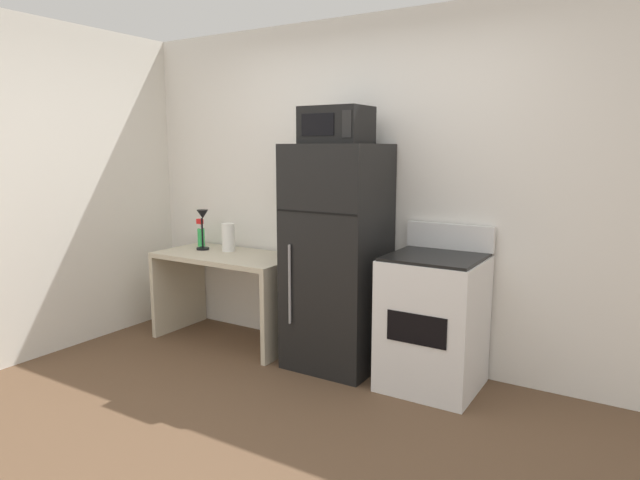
{
  "coord_description": "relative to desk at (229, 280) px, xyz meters",
  "views": [
    {
      "loc": [
        1.9,
        -2.13,
        1.63
      ],
      "look_at": [
        -0.09,
        1.1,
        0.99
      ],
      "focal_mm": 30.86,
      "sensor_mm": 36.0,
      "label": 1
    }
  ],
  "objects": [
    {
      "name": "microwave",
      "position": [
        1.05,
        -0.01,
        1.26
      ],
      "size": [
        0.46,
        0.35,
        0.26
      ],
      "color": "black",
      "rests_on": "refrigerator"
    },
    {
      "name": "wall_back_white",
      "position": [
        1.13,
        0.38,
        0.77
      ],
      "size": [
        5.0,
        0.1,
        2.6
      ],
      "primitive_type": "cube",
      "color": "white",
      "rests_on": "ground"
    },
    {
      "name": "paper_towel_roll",
      "position": [
        -0.08,
        0.1,
        0.34
      ],
      "size": [
        0.11,
        0.11,
        0.24
      ],
      "primitive_type": "cylinder",
      "color": "white",
      "rests_on": "desk"
    },
    {
      "name": "oven_range",
      "position": [
        1.8,
        0.02,
        -0.06
      ],
      "size": [
        0.63,
        0.61,
        1.1
      ],
      "color": "white",
      "rests_on": "ground"
    },
    {
      "name": "desk",
      "position": [
        0.0,
        0.0,
        0.0
      ],
      "size": [
        1.23,
        0.63,
        0.75
      ],
      "color": "beige",
      "rests_on": "ground"
    },
    {
      "name": "desk_lamp",
      "position": [
        -0.3,
        0.02,
        0.46
      ],
      "size": [
        0.14,
        0.12,
        0.35
      ],
      "color": "black",
      "rests_on": "desk"
    },
    {
      "name": "ground_plane",
      "position": [
        1.13,
        -1.32,
        -0.53
      ],
      "size": [
        12.0,
        12.0,
        0.0
      ],
      "primitive_type": "plane",
      "color": "brown"
    },
    {
      "name": "refrigerator",
      "position": [
        1.05,
        0.01,
        0.3
      ],
      "size": [
        0.66,
        0.63,
        1.66
      ],
      "color": "black",
      "rests_on": "ground"
    },
    {
      "name": "spray_bottle",
      "position": [
        -0.45,
        0.16,
        0.32
      ],
      "size": [
        0.06,
        0.06,
        0.25
      ],
      "color": "green",
      "rests_on": "desk"
    }
  ]
}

